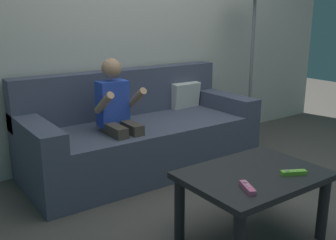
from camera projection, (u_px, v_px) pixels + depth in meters
ground_plane at (263, 216)px, 2.54m from camera, size 10.09×10.09×0.00m
wall_back at (134, 14)px, 3.45m from camera, size 5.05×0.05×2.50m
couch at (140, 135)px, 3.29m from camera, size 1.91×0.80×0.80m
person_seated_on_couch at (118, 114)px, 2.92m from camera, size 0.32×0.39×0.94m
coffee_table at (253, 184)px, 2.20m from camera, size 0.77×0.56×0.41m
game_remote_pink_near_edge at (248, 188)px, 1.97m from camera, size 0.09×0.14×0.03m
game_remote_lime_center at (293, 173)px, 2.15m from camera, size 0.14×0.10×0.03m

